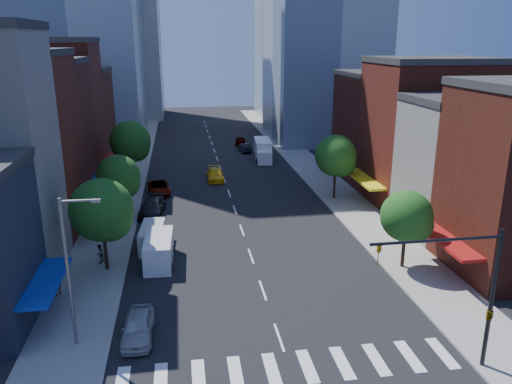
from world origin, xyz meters
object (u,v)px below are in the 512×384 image
Objects in this scene: parked_car_front at (138,327)px; parked_car_second at (155,237)px; parked_car_third at (159,188)px; taxi at (215,175)px; parked_car_rear at (152,207)px; box_truck at (263,151)px; traffic_car_far at (240,141)px; cargo_van_far at (152,238)px; pedestrian_far at (100,254)px; cargo_van_near at (159,251)px; traffic_car_oncoming at (245,148)px; pedestrian_near at (57,282)px.

parked_car_second is (0.48, 14.30, -0.02)m from parked_car_front.
parked_car_third is at bearing 91.22° from parked_car_front.
taxi is at bearing 27.39° from parked_car_third.
box_truck is at bearing 63.13° from parked_car_rear.
taxi is at bearing 82.33° from traffic_car_far.
pedestrian_far is (-4.02, -2.62, -0.08)m from cargo_van_far.
parked_car_third is (0.30, 29.93, -0.06)m from parked_car_front.
cargo_van_near is (0.91, 10.46, 0.36)m from parked_car_front.
parked_car_front is 52.77m from traffic_car_oncoming.
pedestrian_far is at bearing -142.89° from cargo_van_far.
box_truck is 3.88× the size of pedestrian_near.
cargo_van_near reaches higher than taxi.
parked_car_third is at bearing 93.82° from cargo_van_far.
traffic_car_far is 12.14m from box_truck.
parked_car_rear is 36.70m from traffic_car_far.
pedestrian_near is (-6.43, -8.22, 0.39)m from parked_car_second.
parked_car_front is 13.70m from cargo_van_far.
box_truck is at bearing 68.48° from cargo_van_far.
cargo_van_far reaches higher than taxi.
cargo_van_near reaches higher than parked_car_rear.
cargo_van_far is at bearing 156.15° from pedestrian_far.
taxi is at bearing 6.72° from pedestrian_near.
parked_car_rear is 1.01× the size of cargo_van_near.
parked_car_front is at bearing -101.43° from taxi.
traffic_car_oncoming is at bearing 77.26° from parked_car_front.
cargo_van_near is at bearing -107.57° from box_truck.
parked_car_front is at bearing -90.63° from parked_car_second.
pedestrian_near is 5.45m from pedestrian_far.
taxi is (6.35, 24.34, -0.39)m from cargo_van_near.
cargo_van_near is 1.12× the size of cargo_van_far.
cargo_van_near reaches higher than parked_car_third.
pedestrian_far is at bearing 110.63° from parked_car_front.
box_truck reaches higher than cargo_van_near.
parked_car_third is 19.29m from pedestrian_far.
pedestrian_far is at bearing 77.05° from traffic_car_far.
traffic_car_oncoming is at bearing 50.94° from parked_car_third.
taxi is at bearing 63.64° from traffic_car_oncoming.
parked_car_third is 0.94× the size of cargo_van_near.
cargo_van_far is at bearing -108.03° from taxi.
parked_car_third is at bearing 94.04° from parked_car_rear.
pedestrian_far reaches higher than traffic_car_far.
parked_car_rear is at bearing 12.20° from pedestrian_near.
taxi is at bearing -123.13° from box_truck.
pedestrian_far is (-3.61, -11.59, 0.12)m from parked_car_rear.
cargo_van_far is (-0.67, 3.23, -0.13)m from cargo_van_near.
box_truck is (7.89, 10.09, 0.69)m from taxi.
cargo_van_near is at bearing -104.26° from taxi.
taxi is (6.96, 4.87, 0.03)m from parked_car_third.
pedestrian_near reaches higher than parked_car_second.
parked_car_front is 14.31m from parked_car_second.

